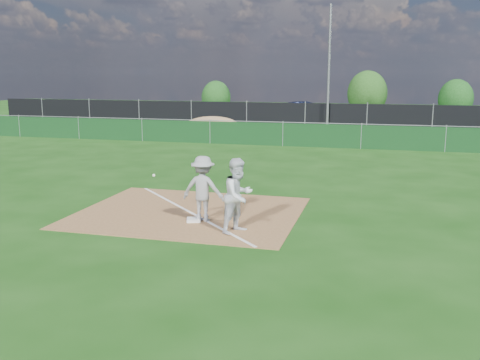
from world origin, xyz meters
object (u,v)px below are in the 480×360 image
at_px(first_base, 194,220).
at_px(runner, 238,196).
at_px(play_at_first, 203,189).
at_px(tree_right, 456,99).
at_px(light_pole, 329,69).
at_px(car_left, 249,114).
at_px(car_right, 379,118).
at_px(car_mid, 305,113).
at_px(tree_left, 216,98).
at_px(tree_mid, 367,93).

bearing_deg(first_base, runner, -22.98).
relative_size(play_at_first, tree_right, 0.61).
distance_m(light_pole, car_left, 8.15).
distance_m(car_right, tree_right, 9.82).
xyz_separation_m(car_mid, tree_left, (-8.91, 6.46, 0.73)).
bearing_deg(first_base, tree_mid, 84.78).
height_order(first_base, tree_left, tree_left).
distance_m(runner, car_left, 27.94).
bearing_deg(tree_mid, first_base, -95.22).
xyz_separation_m(first_base, car_left, (-5.17, 26.59, 0.62)).
bearing_deg(car_left, car_right, -94.03).
height_order(car_left, tree_left, tree_left).
relative_size(first_base, runner, 0.19).
bearing_deg(play_at_first, tree_right, 73.75).
bearing_deg(runner, tree_right, 13.38).
relative_size(play_at_first, runner, 1.10).
bearing_deg(tree_left, first_base, -73.41).
xyz_separation_m(first_base, play_at_first, (0.23, 0.12, 0.81)).
relative_size(car_right, tree_left, 1.32).
xyz_separation_m(play_at_first, tree_mid, (2.92, 34.42, 1.16)).
height_order(first_base, runner, runner).
distance_m(light_pole, play_at_first, 22.66).
bearing_deg(tree_right, first_base, -106.55).
height_order(play_at_first, tree_right, tree_right).
relative_size(first_base, tree_mid, 0.09).
distance_m(light_pole, runner, 23.33).
relative_size(car_mid, tree_right, 1.55).
distance_m(light_pole, car_right, 6.13).
xyz_separation_m(runner, car_mid, (-2.34, 27.30, -0.07)).
bearing_deg(play_at_first, light_pole, 87.84).
bearing_deg(tree_right, car_right, -127.32).
relative_size(car_right, tree_mid, 1.03).
xyz_separation_m(car_left, tree_mid, (8.33, 7.95, 1.35)).
distance_m(play_at_first, car_mid, 26.63).
xyz_separation_m(first_base, car_right, (4.27, 26.52, 0.54)).
bearing_deg(tree_left, tree_right, 3.14).
height_order(play_at_first, car_mid, play_at_first).
distance_m(play_at_first, car_left, 27.02).
height_order(car_mid, tree_left, tree_left).
bearing_deg(play_at_first, car_mid, 92.60).
relative_size(car_mid, tree_left, 1.65).
bearing_deg(car_mid, car_right, -85.33).
xyz_separation_m(light_pole, car_mid, (-2.05, 4.18, -3.16)).
xyz_separation_m(runner, tree_left, (-11.25, 33.76, 0.66)).
bearing_deg(light_pole, play_at_first, -92.16).
height_order(runner, tree_mid, tree_mid).
bearing_deg(runner, car_mid, 32.49).
xyz_separation_m(car_mid, tree_right, (11.17, 7.56, 0.84)).
relative_size(runner, tree_left, 0.60).
height_order(first_base, car_left, car_left).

